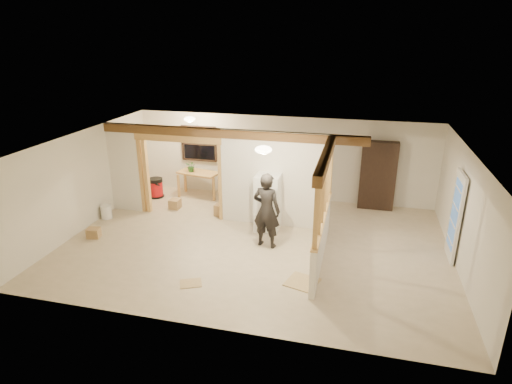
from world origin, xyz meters
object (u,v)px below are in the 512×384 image
(work_table, at_px, (199,184))
(bookshelf, at_px, (378,176))
(refrigerator, at_px, (268,203))
(woman, at_px, (267,210))
(shop_vac, at_px, (156,188))

(work_table, height_order, bookshelf, bookshelf)
(refrigerator, distance_m, bookshelf, 3.48)
(woman, height_order, shop_vac, woman)
(woman, xyz_separation_m, work_table, (-2.76, 2.75, -0.52))
(woman, bearing_deg, shop_vac, -19.57)
(woman, height_order, bookshelf, bookshelf)
(shop_vac, bearing_deg, woman, -30.20)
(woman, bearing_deg, refrigerator, -68.81)
(refrigerator, xyz_separation_m, work_table, (-2.59, 1.86, -0.35))
(refrigerator, relative_size, shop_vac, 2.40)
(refrigerator, bearing_deg, work_table, 144.29)
(woman, distance_m, work_table, 3.93)
(work_table, relative_size, shop_vac, 2.03)
(shop_vac, bearing_deg, bookshelf, 6.31)
(refrigerator, distance_m, work_table, 3.21)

